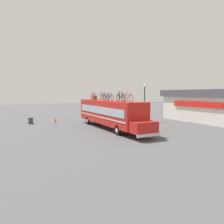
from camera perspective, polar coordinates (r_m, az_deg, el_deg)
ground_plane at (r=23.93m, az=-0.88°, el=-4.29°), size 120.00×120.00×0.00m
bus at (r=23.48m, az=-0.61°, el=-0.11°), size 13.39×2.44×3.08m
luggage_bag_1 at (r=28.26m, az=-4.80°, el=3.82°), size 0.73×0.33×0.41m
luggage_bag_2 at (r=27.52m, az=-4.73°, el=3.85°), size 0.72×0.46×0.47m
rooftop_bicycle_1 at (r=26.68m, az=-4.94°, el=4.17°), size 1.73×0.44×0.96m
rooftop_bicycle_2 at (r=25.69m, az=-2.54°, el=4.13°), size 1.80×0.44×0.95m
rooftop_bicycle_3 at (r=24.35m, az=-1.68°, el=4.05°), size 1.64×0.44×0.91m
rooftop_bicycle_4 at (r=23.10m, az=-0.50°, el=3.96°), size 1.63×0.44×0.87m
rooftop_bicycle_5 at (r=22.15m, az=2.20°, el=3.92°), size 1.70×0.44×0.88m
rooftop_bicycle_6 at (r=20.51m, az=2.32°, el=3.93°), size 1.78×0.44×0.97m
rooftop_bicycle_7 at (r=19.44m, az=4.36°, el=3.83°), size 1.67×0.44×0.95m
roadside_building at (r=32.58m, az=25.92°, el=1.65°), size 13.75×8.02×4.36m
trash_bin at (r=28.93m, az=-20.89°, el=-2.20°), size 0.58×0.58×0.79m
traffic_cone at (r=29.27m, az=-14.94°, el=-2.10°), size 0.30×0.30×0.65m
street_lamp at (r=29.63m, az=8.68°, el=3.70°), size 0.36×0.36×5.05m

